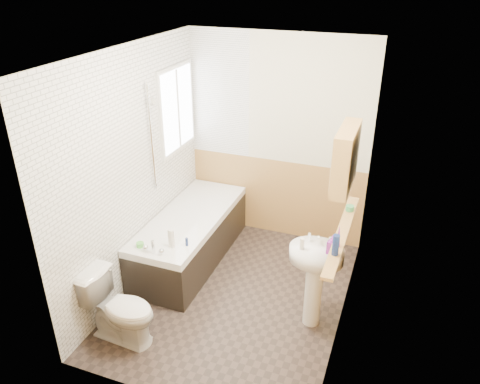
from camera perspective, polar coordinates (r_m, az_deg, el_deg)
name	(u,v)px	position (r m, az deg, el deg)	size (l,w,h in m)	color
floor	(235,295)	(5.07, -0.61, -12.44)	(2.80, 2.80, 0.00)	#2D2420
ceiling	(234,52)	(3.99, -0.79, 16.64)	(2.80, 2.80, 0.00)	white
wall_back	(277,140)	(5.62, 4.53, 6.32)	(2.20, 0.02, 2.50)	beige
wall_front	(161,274)	(3.30, -9.66, -9.86)	(2.20, 0.02, 2.50)	beige
wall_left	(132,172)	(4.86, -12.99, 2.36)	(0.02, 2.80, 2.50)	beige
wall_right	(354,209)	(4.16, 13.74, -2.03)	(0.02, 2.80, 2.50)	beige
wainscot_right	(343,279)	(4.56, 12.44, -10.29)	(0.01, 2.80, 1.00)	#B6894A
wainscot_front	(169,353)	(3.80, -8.60, -18.81)	(2.20, 0.01, 1.00)	#B6894A
wainscot_back	(274,197)	(5.90, 4.21, -0.60)	(2.20, 0.01, 1.00)	#B6894A
tile_cladding_left	(134,173)	(4.85, -12.77, 2.33)	(0.01, 2.80, 2.50)	white
tile_return_back	(219,94)	(5.68, -2.55, 11.88)	(0.75, 0.01, 1.50)	white
window	(177,109)	(5.47, -7.64, 10.00)	(0.03, 0.79, 0.99)	white
bathtub	(191,236)	(5.48, -6.04, -5.37)	(0.70, 1.81, 0.72)	black
shower_riser	(151,129)	(4.94, -10.74, 7.56)	(0.10, 0.08, 1.17)	silver
toilet	(120,309)	(4.52, -14.38, -13.60)	(0.38, 0.69, 0.67)	white
sink	(315,270)	(4.43, 9.14, -9.41)	(0.50, 0.40, 0.97)	white
pine_shelf	(342,233)	(4.22, 12.35, -4.94)	(0.10, 1.42, 0.03)	#B6894A
medicine_cabinet	(345,158)	(3.78, 12.73, 4.02)	(0.14, 0.56, 0.50)	#B6894A
foam_can	(336,245)	(3.85, 11.59, -6.35)	(0.06, 0.06, 0.18)	navy
green_bottle	(339,236)	(3.95, 11.94, -5.23)	(0.04, 0.04, 0.20)	purple
black_jar	(350,208)	(4.56, 13.24, -1.93)	(0.08, 0.08, 0.05)	#388447
soap_bottle	(332,249)	(4.22, 11.16, -6.84)	(0.08, 0.18, 0.08)	purple
clear_bottle	(302,244)	(4.23, 7.56, -6.28)	(0.04, 0.04, 0.11)	silver
blue_gel	(171,239)	(4.75, -8.39, -5.64)	(0.05, 0.03, 0.20)	silver
cream_jar	(140,245)	(4.86, -12.09, -6.30)	(0.08, 0.08, 0.05)	#59C647
orange_bottle	(187,242)	(4.79, -6.52, -6.06)	(0.03, 0.03, 0.09)	navy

